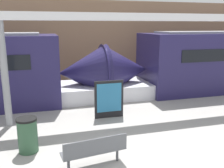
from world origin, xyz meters
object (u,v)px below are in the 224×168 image
(trash_bin, at_px, (28,135))
(poster_board, at_px, (109,99))
(bench_near, at_px, (95,149))
(support_column_near, at_px, (5,75))

(trash_bin, relative_size, poster_board, 0.68)
(bench_near, bearing_deg, support_column_near, 116.82)
(bench_near, relative_size, trash_bin, 1.68)
(bench_near, relative_size, support_column_near, 0.46)
(bench_near, height_order, trash_bin, trash_bin)
(trash_bin, distance_m, support_column_near, 2.68)
(poster_board, bearing_deg, bench_near, -110.75)
(support_column_near, bearing_deg, poster_board, -3.34)
(bench_near, height_order, poster_board, poster_board)
(support_column_near, bearing_deg, trash_bin, -71.08)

